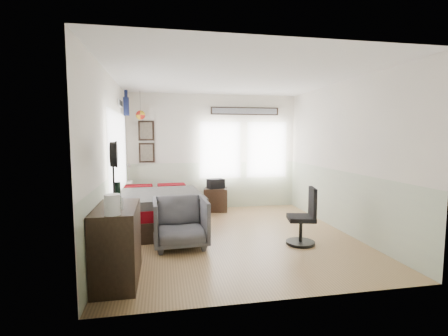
{
  "coord_description": "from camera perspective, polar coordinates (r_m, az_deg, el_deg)",
  "views": [
    {
      "loc": [
        -1.19,
        -5.36,
        1.73
      ],
      "look_at": [
        -0.1,
        0.4,
        1.15
      ],
      "focal_mm": 26.0,
      "sensor_mm": 36.0,
      "label": 1
    }
  ],
  "objects": [
    {
      "name": "bottle",
      "position": [
        4.16,
        -18.16,
        -4.2
      ],
      "size": [
        0.07,
        0.07,
        0.27
      ],
      "primitive_type": "cylinder",
      "color": "black",
      "rests_on": "dresser"
    },
    {
      "name": "armchair",
      "position": [
        5.19,
        -7.7,
        -9.42
      ],
      "size": [
        0.86,
        0.88,
        0.77
      ],
      "primitive_type": "imported",
      "rotation": [
        0.0,
        0.0,
        0.05
      ],
      "color": "#4E4E51",
      "rests_on": "ground_plane"
    },
    {
      "name": "dresser",
      "position": [
        4.16,
        -18.25,
        -12.55
      ],
      "size": [
        0.48,
        1.0,
        0.9
      ],
      "primitive_type": "cube",
      "color": "black",
      "rests_on": "ground_plane"
    },
    {
      "name": "wall_decor",
      "position": [
        7.32,
        -10.14,
        8.46
      ],
      "size": [
        3.55,
        1.32,
        1.44
      ],
      "color": "black",
      "rests_on": "room_shell"
    },
    {
      "name": "room_shell",
      "position": [
        5.65,
        0.62,
        4.46
      ],
      "size": [
        4.02,
        4.52,
        2.71
      ],
      "color": "silver",
      "rests_on": "ground_plane"
    },
    {
      "name": "bed",
      "position": [
        6.39,
        -11.53,
        -7.09
      ],
      "size": [
        1.67,
        2.24,
        0.68
      ],
      "rotation": [
        0.0,
        0.0,
        0.08
      ],
      "color": "black",
      "rests_on": "ground_plane"
    },
    {
      "name": "kettle",
      "position": [
        3.62,
        -19.03,
        -6.11
      ],
      "size": [
        0.19,
        0.17,
        0.22
      ],
      "rotation": [
        0.0,
        0.0,
        0.15
      ],
      "color": "silver",
      "rests_on": "dresser"
    },
    {
      "name": "black_bag",
      "position": [
        7.46,
        -1.47,
        -2.75
      ],
      "size": [
        0.42,
        0.33,
        0.22
      ],
      "primitive_type": "cube",
      "rotation": [
        0.0,
        0.0,
        0.28
      ],
      "color": "black",
      "rests_on": "nightstand"
    },
    {
      "name": "nightstand",
      "position": [
        7.52,
        -1.47,
        -5.57
      ],
      "size": [
        0.6,
        0.52,
        0.53
      ],
      "primitive_type": "cube",
      "rotation": [
        0.0,
        0.0,
        -0.19
      ],
      "color": "black",
      "rests_on": "ground_plane"
    },
    {
      "name": "ground_plane",
      "position": [
        5.75,
        1.75,
        -11.9
      ],
      "size": [
        4.0,
        4.5,
        0.01
      ],
      "primitive_type": "cube",
      "color": "#946D46"
    },
    {
      "name": "stand_fan",
      "position": [
        4.05,
        -18.82,
        2.08
      ],
      "size": [
        0.11,
        0.32,
        0.77
      ],
      "rotation": [
        0.0,
        0.0,
        0.09
      ],
      "color": "black",
      "rests_on": "dresser"
    },
    {
      "name": "task_chair",
      "position": [
        5.39,
        13.91,
        -9.08
      ],
      "size": [
        0.49,
        0.49,
        0.92
      ],
      "rotation": [
        0.0,
        0.0,
        -0.22
      ],
      "color": "black",
      "rests_on": "ground_plane"
    }
  ]
}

